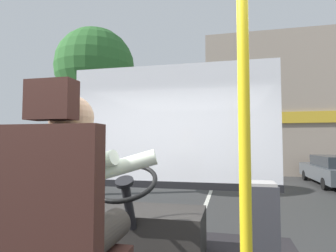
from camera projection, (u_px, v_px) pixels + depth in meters
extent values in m
cube|color=#333333|center=(211.00, 192.00, 10.16)|extent=(18.00, 44.00, 0.05)
cube|color=silver|center=(211.00, 191.00, 10.16)|extent=(0.12, 39.60, 0.00)
cube|color=#381E19|center=(49.00, 199.00, 1.21)|extent=(0.48, 0.10, 0.66)
cube|color=#381E19|center=(52.00, 100.00, 1.24)|extent=(0.22, 0.10, 0.18)
cylinder|color=#332D28|center=(101.00, 234.00, 1.47)|extent=(0.18, 0.43, 0.18)
cylinder|color=#332D28|center=(68.00, 231.00, 1.52)|extent=(0.18, 0.43, 0.18)
cylinder|color=silver|center=(70.00, 198.00, 1.36)|extent=(0.34, 0.34, 0.61)
cube|color=black|center=(88.00, 179.00, 1.54)|extent=(0.06, 0.01, 0.38)
sphere|color=tan|center=(71.00, 117.00, 1.39)|extent=(0.22, 0.22, 0.22)
cylinder|color=silver|center=(111.00, 170.00, 1.60)|extent=(0.55, 0.20, 0.24)
cylinder|color=silver|center=(78.00, 169.00, 1.64)|extent=(0.55, 0.20, 0.24)
cube|color=#282623|center=(143.00, 231.00, 2.50)|extent=(1.10, 0.56, 0.40)
cylinder|color=black|center=(129.00, 205.00, 2.16)|extent=(0.07, 0.25, 0.42)
torus|color=black|center=(124.00, 182.00, 2.08)|extent=(0.50, 0.47, 0.25)
cylinder|color=black|center=(124.00, 182.00, 2.08)|extent=(0.14, 0.14, 0.09)
cylinder|color=yellow|center=(245.00, 157.00, 1.01)|extent=(0.04, 0.04, 1.92)
cube|color=#333338|center=(261.00, 234.00, 1.97)|extent=(0.24, 0.22, 0.70)
cube|color=#9E9993|center=(260.00, 183.00, 1.99)|extent=(0.21, 0.20, 0.02)
cube|color=silver|center=(170.00, 122.00, 3.29)|extent=(2.50, 0.01, 1.40)
cube|color=black|center=(170.00, 185.00, 3.24)|extent=(2.50, 0.08, 0.08)
cylinder|color=#4C3828|center=(94.00, 143.00, 9.53)|extent=(0.34, 0.34, 3.53)
sphere|color=#306A2D|center=(95.00, 67.00, 9.69)|extent=(2.74, 2.74, 2.74)
cube|color=gray|center=(316.00, 105.00, 16.29)|extent=(12.56, 4.27, 7.94)
cube|color=gold|center=(329.00, 117.00, 14.10)|extent=(12.06, 0.12, 0.60)
cylinder|color=black|center=(305.00, 175.00, 13.00)|extent=(0.14, 0.46, 0.46)
cylinder|color=black|center=(324.00, 184.00, 10.32)|extent=(0.14, 0.46, 0.46)
cube|color=black|center=(303.00, 163.00, 16.51)|extent=(1.86, 4.50, 0.63)
cube|color=#282D33|center=(304.00, 153.00, 16.28)|extent=(1.52, 2.47, 0.48)
cylinder|color=black|center=(313.00, 166.00, 17.66)|extent=(0.14, 0.52, 0.52)
cylinder|color=black|center=(283.00, 166.00, 18.05)|extent=(0.14, 0.52, 0.52)
cylinder|color=black|center=(328.00, 171.00, 14.95)|extent=(0.14, 0.52, 0.52)
cylinder|color=black|center=(293.00, 170.00, 15.33)|extent=(0.14, 0.52, 0.52)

